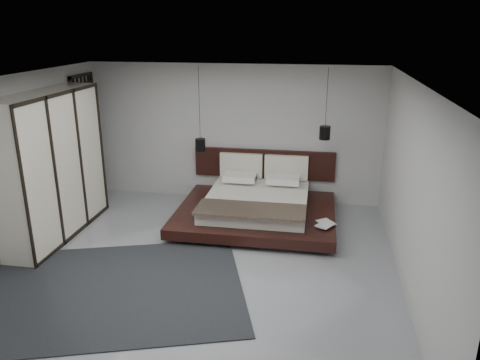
% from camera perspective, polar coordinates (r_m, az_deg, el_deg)
% --- Properties ---
extents(floor, '(6.00, 6.00, 0.00)m').
position_cam_1_polar(floor, '(7.36, -5.05, -10.25)').
color(floor, gray).
rests_on(floor, ground).
extents(ceiling, '(6.00, 6.00, 0.00)m').
position_cam_1_polar(ceiling, '(6.50, -5.75, 11.94)').
color(ceiling, white).
rests_on(ceiling, wall_back).
extents(wall_back, '(6.00, 0.00, 6.00)m').
position_cam_1_polar(wall_back, '(9.63, -0.79, 5.69)').
color(wall_back, '#B2B2AF').
rests_on(wall_back, floor).
extents(wall_front, '(6.00, 0.00, 6.00)m').
position_cam_1_polar(wall_front, '(4.23, -16.06, -12.56)').
color(wall_front, '#B2B2AF').
rests_on(wall_front, floor).
extents(wall_left, '(0.00, 6.00, 6.00)m').
position_cam_1_polar(wall_left, '(8.10, -26.36, 1.26)').
color(wall_left, '#B2B2AF').
rests_on(wall_left, floor).
extents(wall_right, '(0.00, 6.00, 6.00)m').
position_cam_1_polar(wall_right, '(6.71, 20.23, -1.22)').
color(wall_right, '#B2B2AF').
rests_on(wall_right, floor).
extents(lattice_screen, '(0.05, 0.90, 2.60)m').
position_cam_1_polar(lattice_screen, '(10.10, -18.13, 4.80)').
color(lattice_screen, black).
rests_on(lattice_screen, floor).
extents(bed, '(2.89, 2.44, 1.10)m').
position_cam_1_polar(bed, '(8.82, 2.07, -3.06)').
color(bed, black).
rests_on(bed, floor).
extents(book_lower, '(0.37, 0.39, 0.03)m').
position_cam_1_polar(book_lower, '(8.14, 9.77, -5.32)').
color(book_lower, '#99724C').
rests_on(book_lower, bed).
extents(book_upper, '(0.36, 0.39, 0.02)m').
position_cam_1_polar(book_upper, '(8.10, 9.63, -5.22)').
color(book_upper, '#99724C').
rests_on(book_upper, book_lower).
extents(pendant_left, '(0.20, 0.20, 1.62)m').
position_cam_1_polar(pendant_left, '(9.17, -4.85, 4.33)').
color(pendant_left, black).
rests_on(pendant_left, ceiling).
extents(pendant_right, '(0.20, 0.20, 1.30)m').
position_cam_1_polar(pendant_right, '(8.81, 10.30, 5.69)').
color(pendant_right, black).
rests_on(pendant_right, ceiling).
extents(wardrobe, '(0.60, 2.55, 2.50)m').
position_cam_1_polar(wardrobe, '(8.53, -21.88, 1.61)').
color(wardrobe, beige).
rests_on(wardrobe, floor).
extents(rug, '(4.40, 3.70, 0.02)m').
position_cam_1_polar(rug, '(6.95, -15.94, -12.75)').
color(rug, black).
rests_on(rug, floor).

